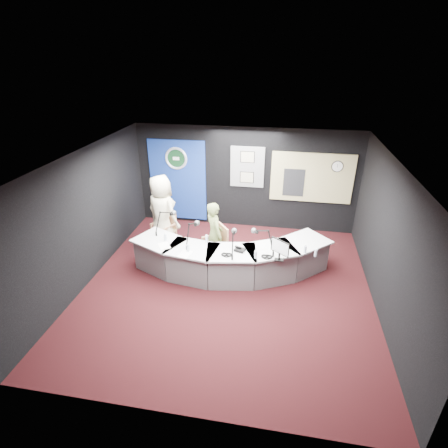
% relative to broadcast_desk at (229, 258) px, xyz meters
% --- Properties ---
extents(ground, '(6.00, 6.00, 0.00)m').
position_rel_broadcast_desk_xyz_m(ground, '(0.05, -0.55, -0.38)').
color(ground, black).
rests_on(ground, ground).
extents(ceiling, '(6.00, 6.00, 0.02)m').
position_rel_broadcast_desk_xyz_m(ceiling, '(0.05, -0.55, 2.42)').
color(ceiling, silver).
rests_on(ceiling, ground).
extents(wall_back, '(6.00, 0.02, 2.80)m').
position_rel_broadcast_desk_xyz_m(wall_back, '(0.05, 2.45, 1.02)').
color(wall_back, black).
rests_on(wall_back, ground).
extents(wall_front, '(6.00, 0.02, 2.80)m').
position_rel_broadcast_desk_xyz_m(wall_front, '(0.05, -3.55, 1.02)').
color(wall_front, black).
rests_on(wall_front, ground).
extents(wall_left, '(0.02, 6.00, 2.80)m').
position_rel_broadcast_desk_xyz_m(wall_left, '(-2.95, -0.55, 1.02)').
color(wall_left, black).
rests_on(wall_left, ground).
extents(wall_right, '(0.02, 6.00, 2.80)m').
position_rel_broadcast_desk_xyz_m(wall_right, '(3.05, -0.55, 1.02)').
color(wall_right, black).
rests_on(wall_right, ground).
extents(broadcast_desk, '(4.50, 1.90, 0.75)m').
position_rel_broadcast_desk_xyz_m(broadcast_desk, '(0.00, 0.00, 0.00)').
color(broadcast_desk, '#B1B3B5').
rests_on(broadcast_desk, ground).
extents(backdrop_panel, '(1.60, 0.05, 2.30)m').
position_rel_broadcast_desk_xyz_m(backdrop_panel, '(-1.85, 2.42, 0.88)').
color(backdrop_panel, navy).
rests_on(backdrop_panel, wall_back).
extents(agency_seal, '(0.63, 0.07, 0.63)m').
position_rel_broadcast_desk_xyz_m(agency_seal, '(-1.85, 2.38, 1.52)').
color(agency_seal, silver).
rests_on(agency_seal, backdrop_panel).
extents(seal_center, '(0.48, 0.01, 0.48)m').
position_rel_broadcast_desk_xyz_m(seal_center, '(-1.85, 2.38, 1.52)').
color(seal_center, '#0D3218').
rests_on(seal_center, backdrop_panel).
extents(pinboard, '(0.90, 0.04, 1.10)m').
position_rel_broadcast_desk_xyz_m(pinboard, '(0.10, 2.42, 1.38)').
color(pinboard, slate).
rests_on(pinboard, wall_back).
extents(framed_photo_upper, '(0.34, 0.02, 0.27)m').
position_rel_broadcast_desk_xyz_m(framed_photo_upper, '(0.10, 2.39, 1.65)').
color(framed_photo_upper, gray).
rests_on(framed_photo_upper, pinboard).
extents(framed_photo_lower, '(0.34, 0.02, 0.27)m').
position_rel_broadcast_desk_xyz_m(framed_photo_lower, '(0.10, 2.39, 1.09)').
color(framed_photo_lower, gray).
rests_on(framed_photo_lower, pinboard).
extents(booth_window_frame, '(2.12, 0.06, 1.32)m').
position_rel_broadcast_desk_xyz_m(booth_window_frame, '(1.80, 2.42, 1.18)').
color(booth_window_frame, tan).
rests_on(booth_window_frame, wall_back).
extents(booth_glow, '(2.00, 0.02, 1.20)m').
position_rel_broadcast_desk_xyz_m(booth_glow, '(1.80, 2.41, 1.18)').
color(booth_glow, '#D9C289').
rests_on(booth_glow, booth_window_frame).
extents(equipment_rack, '(0.55, 0.02, 0.75)m').
position_rel_broadcast_desk_xyz_m(equipment_rack, '(1.35, 2.39, 1.03)').
color(equipment_rack, black).
rests_on(equipment_rack, booth_window_frame).
extents(wall_clock, '(0.28, 0.01, 0.28)m').
position_rel_broadcast_desk_xyz_m(wall_clock, '(2.40, 2.39, 1.52)').
color(wall_clock, white).
rests_on(wall_clock, booth_window_frame).
extents(armchair_left, '(0.79, 0.79, 1.03)m').
position_rel_broadcast_desk_xyz_m(armchair_left, '(-1.82, 0.90, 0.14)').
color(armchair_left, '#A06B49').
rests_on(armchair_left, ground).
extents(armchair_right, '(0.80, 0.80, 1.02)m').
position_rel_broadcast_desk_xyz_m(armchair_right, '(-0.38, 0.31, 0.14)').
color(armchair_right, '#A06B49').
rests_on(armchair_right, ground).
extents(draped_jacket, '(0.49, 0.33, 0.70)m').
position_rel_broadcast_desk_xyz_m(draped_jacket, '(-1.95, 1.12, 0.24)').
color(draped_jacket, '#655E55').
rests_on(draped_jacket, armchair_left).
extents(person_man, '(1.11, 0.97, 1.91)m').
position_rel_broadcast_desk_xyz_m(person_man, '(-1.82, 0.90, 0.58)').
color(person_man, beige).
rests_on(person_man, ground).
extents(person_woman, '(0.63, 0.68, 1.57)m').
position_rel_broadcast_desk_xyz_m(person_woman, '(-0.38, 0.31, 0.41)').
color(person_woman, olive).
rests_on(person_woman, ground).
extents(computer_monitor, '(0.32, 0.26, 0.27)m').
position_rel_broadcast_desk_xyz_m(computer_monitor, '(1.10, -0.48, 0.70)').
color(computer_monitor, black).
rests_on(computer_monitor, broadcast_desk).
extents(desk_phone, '(0.25, 0.22, 0.05)m').
position_rel_broadcast_desk_xyz_m(desk_phone, '(0.28, -0.25, 0.40)').
color(desk_phone, black).
rests_on(desk_phone, broadcast_desk).
extents(headphones_near, '(0.21, 0.21, 0.04)m').
position_rel_broadcast_desk_xyz_m(headphones_near, '(0.86, -0.41, 0.39)').
color(headphones_near, black).
rests_on(headphones_near, broadcast_desk).
extents(headphones_far, '(0.20, 0.20, 0.03)m').
position_rel_broadcast_desk_xyz_m(headphones_far, '(0.04, -0.48, 0.39)').
color(headphones_far, black).
rests_on(headphones_far, broadcast_desk).
extents(paper_stack, '(0.36, 0.38, 0.00)m').
position_rel_broadcast_desk_xyz_m(paper_stack, '(-1.37, -0.33, 0.38)').
color(paper_stack, white).
rests_on(paper_stack, broadcast_desk).
extents(notepad, '(0.28, 0.36, 0.00)m').
position_rel_broadcast_desk_xyz_m(notepad, '(-0.83, -0.58, 0.38)').
color(notepad, white).
rests_on(notepad, broadcast_desk).
extents(boom_mic_a, '(0.38, 0.68, 0.60)m').
position_rel_broadcast_desk_xyz_m(boom_mic_a, '(-1.56, 0.36, 0.68)').
color(boom_mic_a, black).
rests_on(boom_mic_a, broadcast_desk).
extents(boom_mic_b, '(0.20, 0.73, 0.60)m').
position_rel_broadcast_desk_xyz_m(boom_mic_b, '(-0.80, -0.09, 0.68)').
color(boom_mic_b, black).
rests_on(boom_mic_b, broadcast_desk).
extents(boom_mic_c, '(0.18, 0.74, 0.60)m').
position_rel_broadcast_desk_xyz_m(boom_mic_c, '(0.14, -0.32, 0.68)').
color(boom_mic_c, black).
rests_on(boom_mic_c, broadcast_desk).
extents(boom_mic_d, '(0.57, 0.55, 0.60)m').
position_rel_broadcast_desk_xyz_m(boom_mic_d, '(0.75, -0.14, 0.68)').
color(boom_mic_d, black).
rests_on(boom_mic_d, broadcast_desk).
extents(water_bottles, '(3.31, 0.59, 0.18)m').
position_rel_broadcast_desk_xyz_m(water_bottles, '(0.21, -0.21, 0.46)').
color(water_bottles, silver).
rests_on(water_bottles, broadcast_desk).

